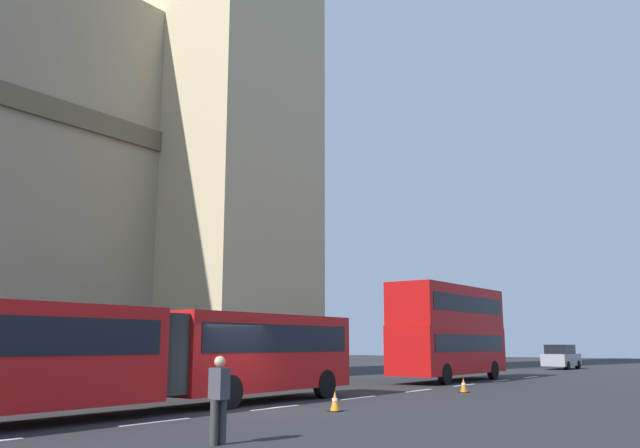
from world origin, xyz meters
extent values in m
plane|color=#262628|center=(0.00, 0.00, 0.00)|extent=(160.00, 160.00, 0.00)
cube|color=silver|center=(-3.60, 0.00, 0.01)|extent=(2.20, 0.16, 0.01)
cube|color=silver|center=(1.00, 0.00, 0.01)|extent=(2.20, 0.16, 0.01)
cube|color=silver|center=(5.60, 0.00, 0.01)|extent=(2.20, 0.16, 0.01)
cube|color=silver|center=(10.20, 0.00, 0.01)|extent=(2.20, 0.16, 0.01)
cube|color=silver|center=(14.80, 0.00, 0.01)|extent=(2.20, 0.16, 0.01)
cube|color=silver|center=(19.40, 0.00, 0.01)|extent=(2.20, 0.16, 0.01)
cube|color=silver|center=(24.00, 0.00, 0.01)|extent=(2.20, 0.16, 0.01)
cube|color=red|center=(2.22, 2.00, 1.65)|extent=(7.92, 2.50, 2.50)
cube|color=black|center=(2.22, 2.00, 2.10)|extent=(7.28, 2.54, 0.90)
cube|color=red|center=(-6.60, 2.00, 1.65)|extent=(7.92, 2.50, 2.50)
cube|color=black|center=(-6.60, 2.00, 2.10)|extent=(7.28, 2.54, 0.90)
cylinder|color=#2D2D2D|center=(-2.19, 2.00, 1.65)|extent=(2.38, 2.38, 2.25)
cylinder|color=black|center=(4.75, 0.88, 0.50)|extent=(1.00, 0.30, 1.00)
cylinder|color=black|center=(-0.16, 0.88, 0.50)|extent=(1.00, 0.30, 1.00)
cube|color=#B20F0F|center=(17.51, 2.00, 1.60)|extent=(9.29, 2.50, 2.40)
cube|color=black|center=(17.51, 2.00, 1.95)|extent=(8.36, 2.54, 0.84)
cube|color=#B20F0F|center=(17.51, 2.00, 3.85)|extent=(9.11, 2.50, 2.10)
cube|color=black|center=(17.51, 2.00, 3.95)|extent=(8.36, 2.54, 0.84)
cylinder|color=black|center=(20.48, 0.88, 0.50)|extent=(1.00, 0.30, 1.00)
cylinder|color=black|center=(14.53, 0.88, 0.50)|extent=(1.00, 0.30, 1.00)
cube|color=gray|center=(37.65, 2.26, 0.70)|extent=(4.40, 1.80, 0.90)
cube|color=black|center=(37.45, 2.26, 1.50)|extent=(2.46, 1.66, 0.70)
cylinder|color=black|center=(39.06, 1.45, 0.32)|extent=(0.64, 0.30, 0.64)
cylinder|color=black|center=(36.25, 1.45, 0.32)|extent=(0.64, 0.30, 0.64)
cube|color=black|center=(1.20, -2.09, 0.01)|extent=(0.36, 0.36, 0.03)
cone|color=orange|center=(1.20, -2.09, 0.31)|extent=(0.28, 0.28, 0.55)
cylinder|color=white|center=(1.20, -2.09, 0.33)|extent=(0.17, 0.17, 0.08)
cube|color=black|center=(10.32, -1.97, 0.01)|extent=(0.36, 0.36, 0.03)
cone|color=orange|center=(10.32, -1.97, 0.31)|extent=(0.28, 0.28, 0.55)
cylinder|color=white|center=(10.32, -1.97, 0.33)|extent=(0.17, 0.17, 0.08)
cylinder|color=#333333|center=(-5.45, -3.91, 0.43)|extent=(0.16, 0.16, 0.86)
cylinder|color=#333333|center=(-5.25, -3.94, 0.43)|extent=(0.16, 0.16, 0.86)
cube|color=#3F3F47|center=(-5.35, -3.92, 1.16)|extent=(0.30, 0.43, 0.60)
sphere|color=tan|center=(-5.35, -3.92, 1.58)|extent=(0.22, 0.22, 0.22)
camera|label=1|loc=(-14.81, -13.37, 1.93)|focal=36.84mm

